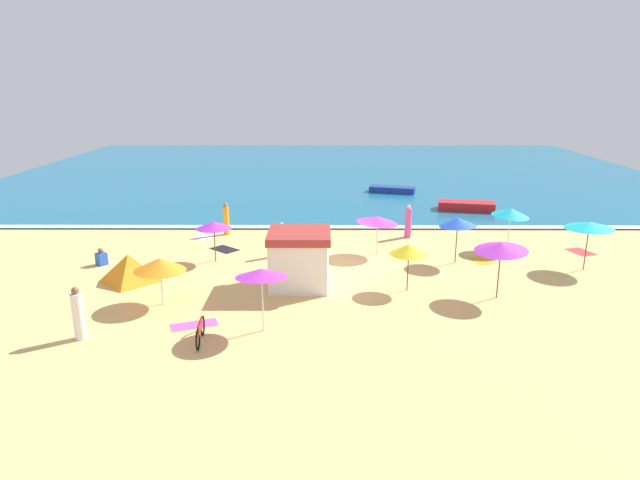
{
  "coord_description": "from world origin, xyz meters",
  "views": [
    {
      "loc": [
        -1.02,
        -26.15,
        8.62
      ],
      "look_at": [
        -1.16,
        0.99,
        0.8
      ],
      "focal_mm": 31.24,
      "sensor_mm": 36.0,
      "label": 1
    }
  ],
  "objects_px": {
    "beach_umbrella_4": "(160,264)",
    "beachgoer_4": "(297,256)",
    "beach_umbrella_3": "(377,220)",
    "beachgoer_0": "(78,315)",
    "beach_tent": "(129,268)",
    "parked_bicycle": "(200,331)",
    "beach_umbrella_5": "(511,212)",
    "lifeguard_cabana": "(299,258)",
    "beach_umbrella_8": "(409,249)",
    "beachgoer_5": "(101,258)",
    "beach_umbrella_2": "(589,225)",
    "small_boat_0": "(392,189)",
    "small_boat_1": "(466,206)",
    "beachgoer_2": "(408,222)",
    "beach_umbrella_7": "(501,247)",
    "beachgoer_3": "(281,240)",
    "beach_umbrella_1": "(458,222)",
    "beachgoer_1": "(226,219)",
    "beach_umbrella_6": "(214,225)",
    "beach_umbrella_0": "(262,273)"
  },
  "relations": [
    {
      "from": "beachgoer_4",
      "to": "beachgoer_5",
      "type": "bearing_deg",
      "value": -179.01
    },
    {
      "from": "beachgoer_1",
      "to": "beachgoer_3",
      "type": "xyz_separation_m",
      "value": [
        3.48,
        -4.05,
        -0.05
      ]
    },
    {
      "from": "beach_tent",
      "to": "lifeguard_cabana",
      "type": "bearing_deg",
      "value": -3.47
    },
    {
      "from": "beach_umbrella_3",
      "to": "beachgoer_3",
      "type": "height_order",
      "value": "beach_umbrella_3"
    },
    {
      "from": "beachgoer_2",
      "to": "beachgoer_3",
      "type": "distance_m",
      "value": 7.77
    },
    {
      "from": "beachgoer_1",
      "to": "beachgoer_5",
      "type": "xyz_separation_m",
      "value": [
        -5.13,
        -5.55,
        -0.54
      ]
    },
    {
      "from": "beachgoer_3",
      "to": "beachgoer_5",
      "type": "bearing_deg",
      "value": -170.12
    },
    {
      "from": "lifeguard_cabana",
      "to": "beachgoer_2",
      "type": "relative_size",
      "value": 1.42
    },
    {
      "from": "beach_umbrella_3",
      "to": "beach_umbrella_8",
      "type": "relative_size",
      "value": 1.11
    },
    {
      "from": "beach_umbrella_3",
      "to": "parked_bicycle",
      "type": "relative_size",
      "value": 1.28
    },
    {
      "from": "beach_umbrella_0",
      "to": "beach_umbrella_4",
      "type": "distance_m",
      "value": 4.93
    },
    {
      "from": "beach_umbrella_1",
      "to": "beach_umbrella_6",
      "type": "xyz_separation_m",
      "value": [
        -11.78,
        0.2,
        -0.22
      ]
    },
    {
      "from": "parked_bicycle",
      "to": "beachgoer_1",
      "type": "xyz_separation_m",
      "value": [
        -1.4,
        13.76,
        0.51
      ]
    },
    {
      "from": "beach_umbrella_5",
      "to": "beachgoer_1",
      "type": "distance_m",
      "value": 15.64
    },
    {
      "from": "beach_umbrella_8",
      "to": "beachgoer_2",
      "type": "height_order",
      "value": "beach_umbrella_8"
    },
    {
      "from": "lifeguard_cabana",
      "to": "small_boat_0",
      "type": "height_order",
      "value": "lifeguard_cabana"
    },
    {
      "from": "beach_umbrella_4",
      "to": "small_boat_0",
      "type": "bearing_deg",
      "value": 62.28
    },
    {
      "from": "beach_umbrella_3",
      "to": "beachgoer_5",
      "type": "distance_m",
      "value": 13.67
    },
    {
      "from": "beach_umbrella_6",
      "to": "small_boat_1",
      "type": "relative_size",
      "value": 0.53
    },
    {
      "from": "beach_umbrella_4",
      "to": "beach_umbrella_7",
      "type": "xyz_separation_m",
      "value": [
        13.55,
        0.77,
        0.51
      ]
    },
    {
      "from": "beach_umbrella_1",
      "to": "beachgoer_3",
      "type": "bearing_deg",
      "value": 172.59
    },
    {
      "from": "parked_bicycle",
      "to": "beach_umbrella_5",
      "type": "bearing_deg",
      "value": 37.7
    },
    {
      "from": "small_boat_0",
      "to": "beachgoer_2",
      "type": "bearing_deg",
      "value": -92.91
    },
    {
      "from": "beach_umbrella_1",
      "to": "beachgoer_1",
      "type": "distance_m",
      "value": 13.18
    },
    {
      "from": "parked_bicycle",
      "to": "small_boat_1",
      "type": "relative_size",
      "value": 0.47
    },
    {
      "from": "beachgoer_5",
      "to": "small_boat_1",
      "type": "height_order",
      "value": "beachgoer_5"
    },
    {
      "from": "beach_umbrella_4",
      "to": "small_boat_0",
      "type": "relative_size",
      "value": 0.72
    },
    {
      "from": "beach_umbrella_0",
      "to": "beachgoer_2",
      "type": "xyz_separation_m",
      "value": [
        6.96,
        12.35,
        -1.31
      ]
    },
    {
      "from": "beach_tent",
      "to": "beachgoer_0",
      "type": "distance_m",
      "value": 5.65
    },
    {
      "from": "beachgoer_4",
      "to": "beachgoer_5",
      "type": "height_order",
      "value": "beachgoer_4"
    },
    {
      "from": "beach_umbrella_7",
      "to": "beachgoer_3",
      "type": "relative_size",
      "value": 1.71
    },
    {
      "from": "beach_umbrella_8",
      "to": "beachgoer_5",
      "type": "height_order",
      "value": "beach_umbrella_8"
    },
    {
      "from": "beach_umbrella_8",
      "to": "beachgoer_5",
      "type": "xyz_separation_m",
      "value": [
        -14.3,
        3.33,
        -1.46
      ]
    },
    {
      "from": "beach_umbrella_2",
      "to": "beachgoer_5",
      "type": "distance_m",
      "value": 23.13
    },
    {
      "from": "lifeguard_cabana",
      "to": "parked_bicycle",
      "type": "xyz_separation_m",
      "value": [
        -3.18,
        -5.4,
        -0.87
      ]
    },
    {
      "from": "beach_umbrella_4",
      "to": "beach_umbrella_1",
      "type": "bearing_deg",
      "value": 22.39
    },
    {
      "from": "beach_umbrella_0",
      "to": "beach_umbrella_2",
      "type": "distance_m",
      "value": 15.96
    },
    {
      "from": "beachgoer_4",
      "to": "beach_umbrella_8",
      "type": "bearing_deg",
      "value": -35.92
    },
    {
      "from": "beach_umbrella_7",
      "to": "small_boat_1",
      "type": "bearing_deg",
      "value": 80.58
    },
    {
      "from": "beach_umbrella_7",
      "to": "beach_umbrella_0",
      "type": "bearing_deg",
      "value": -161.05
    },
    {
      "from": "parked_bicycle",
      "to": "small_boat_0",
      "type": "height_order",
      "value": "parked_bicycle"
    },
    {
      "from": "beach_umbrella_4",
      "to": "beach_tent",
      "type": "relative_size",
      "value": 1.28
    },
    {
      "from": "beach_umbrella_4",
      "to": "beachgoer_4",
      "type": "bearing_deg",
      "value": 44.58
    },
    {
      "from": "beach_tent",
      "to": "beachgoer_2",
      "type": "distance_m",
      "value": 15.28
    },
    {
      "from": "lifeguard_cabana",
      "to": "beach_umbrella_4",
      "type": "xyz_separation_m",
      "value": [
        -5.38,
        -2.12,
        0.43
      ]
    },
    {
      "from": "small_boat_1",
      "to": "beach_tent",
      "type": "bearing_deg",
      "value": -142.96
    },
    {
      "from": "beachgoer_2",
      "to": "beach_umbrella_8",
      "type": "bearing_deg",
      "value": -98.47
    },
    {
      "from": "beach_umbrella_8",
      "to": "beachgoer_0",
      "type": "height_order",
      "value": "beach_umbrella_8"
    },
    {
      "from": "beach_umbrella_3",
      "to": "beach_umbrella_5",
      "type": "xyz_separation_m",
      "value": [
        6.97,
        0.77,
        0.21
      ]
    },
    {
      "from": "beach_umbrella_3",
      "to": "beachgoer_0",
      "type": "xyz_separation_m",
      "value": [
        -11.14,
        -9.77,
        -0.94
      ]
    }
  ]
}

